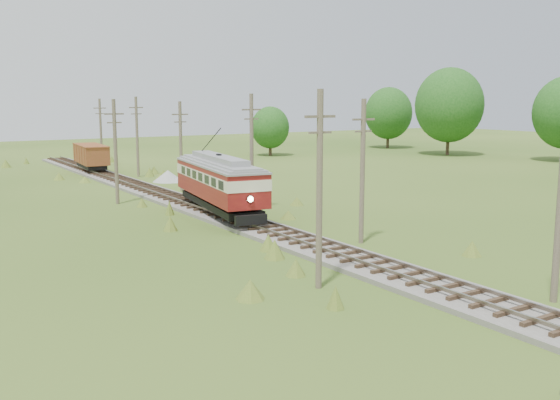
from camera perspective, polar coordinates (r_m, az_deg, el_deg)
railbed_main at (r=49.53m, az=-7.52°, el=-0.63°), size 3.60×96.00×0.57m
streetcar at (r=45.78m, az=-5.58°, el=1.86°), size 5.09×13.29×6.01m
gondola at (r=76.90m, az=-16.89°, el=3.92°), size 3.40×8.55×2.77m
gravel_pile at (r=66.69m, az=-10.05°, el=2.14°), size 3.35×3.55×1.22m
utility_pole_r_2 at (r=37.21m, az=7.55°, el=2.73°), size 1.60×0.30×8.60m
utility_pole_r_3 at (r=47.79m, az=-2.61°, el=4.45°), size 1.60×0.30×9.00m
utility_pole_r_4 at (r=59.33m, az=-9.06°, el=4.96°), size 1.60×0.30×8.40m
utility_pole_r_5 at (r=71.55m, az=-12.93°, el=5.74°), size 1.60×0.30×8.90m
utility_pole_r_6 at (r=83.84m, az=-16.06°, el=6.01°), size 1.60×0.30×8.70m
utility_pole_l_a at (r=27.90m, az=3.63°, el=1.10°), size 1.60×0.30×9.00m
utility_pole_l_b at (r=52.96m, az=-14.80°, el=4.39°), size 1.60×0.30×8.60m
tree_right_4 at (r=101.07m, az=15.22°, el=8.37°), size 10.50×10.50×13.53m
tree_right_5 at (r=113.86m, az=9.89°, el=7.82°), size 8.40×8.40×10.82m
tree_mid_b at (r=96.66m, az=-0.90°, el=6.64°), size 5.88×5.88×7.57m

